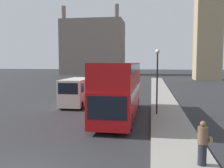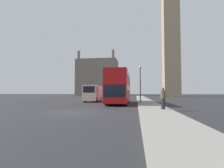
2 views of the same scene
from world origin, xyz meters
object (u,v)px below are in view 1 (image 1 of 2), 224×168
at_px(street_lamp, 157,71).
at_px(pedestrian, 203,143).
at_px(red_double_decker_bus, 120,87).
at_px(parked_sedan, 113,81).
at_px(white_van, 76,92).

bearing_deg(street_lamp, pedestrian, -80.78).
bearing_deg(street_lamp, red_double_decker_bus, -164.06).
distance_m(pedestrian, parked_sedan, 38.09).
distance_m(street_lamp, parked_sedan, 28.32).
xyz_separation_m(red_double_decker_bus, parked_sedan, (-4.82, 27.92, -1.68)).
distance_m(white_van, street_lamp, 8.53).
bearing_deg(parked_sedan, pedestrian, -75.88).
xyz_separation_m(white_van, parked_sedan, (-0.09, 23.90, -0.75)).
relative_size(pedestrian, street_lamp, 0.35).
bearing_deg(red_double_decker_bus, street_lamp, 15.94).
xyz_separation_m(white_van, pedestrian, (9.20, -13.04, -0.38)).
relative_size(pedestrian, parked_sedan, 0.39).
bearing_deg(street_lamp, white_van, 157.20).
relative_size(white_van, street_lamp, 1.00).
relative_size(red_double_decker_bus, parked_sedan, 2.46).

